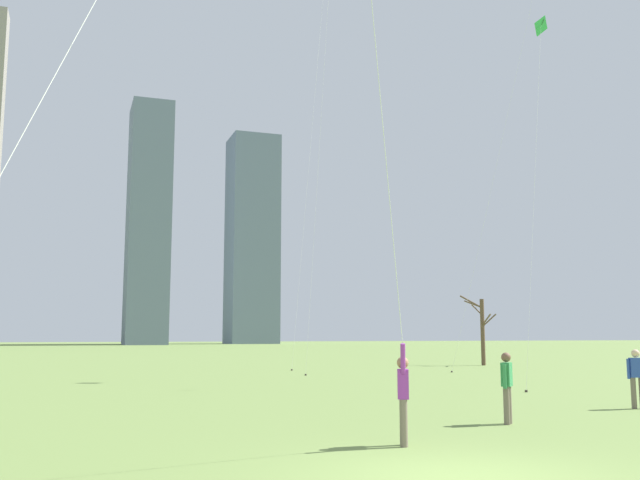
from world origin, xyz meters
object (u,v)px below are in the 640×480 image
kite_flyer_midfield_right_red (41,139)px  distant_kite_low_near_trees_green (540,52)px  kite_flyer_foreground_left_yellow (389,235)px  bystander_strolling_midfield (637,375)px  bare_tree_right_of_center (482,328)px  bystander_watching_nearby (507,384)px

kite_flyer_midfield_right_red → distant_kite_low_near_trees_green: bearing=39.5°
kite_flyer_foreground_left_yellow → bystander_strolling_midfield: 11.11m
kite_flyer_midfield_right_red → bystander_strolling_midfield: size_ratio=9.23×
bystander_strolling_midfield → bare_tree_right_of_center: bare_tree_right_of_center is taller
bare_tree_right_of_center → distant_kite_low_near_trees_green: bearing=-112.5°
bystander_strolling_midfield → distant_kite_low_near_trees_green: (4.53, 9.51, 13.75)m
bare_tree_right_of_center → kite_flyer_midfield_right_red: bearing=-129.2°
bystander_watching_nearby → bystander_strolling_midfield: same height
kite_flyer_foreground_left_yellow → bystander_watching_nearby: bearing=34.7°
kite_flyer_midfield_right_red → kite_flyer_foreground_left_yellow: 6.09m
distant_kite_low_near_trees_green → bystander_strolling_midfield: bearing=-115.5°
kite_flyer_midfield_right_red → bystander_strolling_midfield: bearing=24.1°
bystander_watching_nearby → bystander_strolling_midfield: 5.61m
bystander_strolling_midfield → bare_tree_right_of_center: 27.91m
kite_flyer_foreground_left_yellow → bare_tree_right_of_center: 36.72m
kite_flyer_midfield_right_red → kite_flyer_foreground_left_yellow: (5.65, 2.19, -0.63)m
bystander_strolling_midfield → distant_kite_low_near_trees_green: distant_kite_low_near_trees_green is taller
kite_flyer_midfield_right_red → kite_flyer_foreground_left_yellow: size_ratio=0.78×
bystander_strolling_midfield → bare_tree_right_of_center: bearing=66.4°
kite_flyer_foreground_left_yellow → bare_tree_right_of_center: kite_flyer_foreground_left_yellow is taller
kite_flyer_midfield_right_red → kite_flyer_foreground_left_yellow: kite_flyer_foreground_left_yellow is taller
kite_flyer_foreground_left_yellow → bare_tree_right_of_center: size_ratio=4.08×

